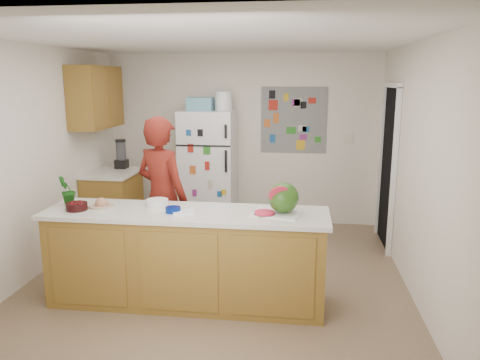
# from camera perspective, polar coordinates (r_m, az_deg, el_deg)

# --- Properties ---
(floor) EXTENTS (4.00, 4.50, 0.02)m
(floor) POSITION_cam_1_polar(r_m,az_deg,el_deg) (5.17, -2.84, -12.31)
(floor) COLOR brown
(floor) RESTS_ON ground
(wall_back) EXTENTS (4.00, 0.02, 2.50)m
(wall_back) POSITION_cam_1_polar(r_m,az_deg,el_deg) (6.99, 0.32, 4.96)
(wall_back) COLOR beige
(wall_back) RESTS_ON ground
(wall_left) EXTENTS (0.02, 4.50, 2.50)m
(wall_left) POSITION_cam_1_polar(r_m,az_deg,el_deg) (5.51, -24.06, 1.92)
(wall_left) COLOR beige
(wall_left) RESTS_ON ground
(wall_right) EXTENTS (0.02, 4.50, 2.50)m
(wall_right) POSITION_cam_1_polar(r_m,az_deg,el_deg) (4.85, 21.08, 0.89)
(wall_right) COLOR beige
(wall_right) RESTS_ON ground
(ceiling) EXTENTS (4.00, 4.50, 0.02)m
(ceiling) POSITION_cam_1_polar(r_m,az_deg,el_deg) (4.71, -3.18, 16.78)
(ceiling) COLOR white
(ceiling) RESTS_ON wall_back
(doorway) EXTENTS (0.03, 0.85, 2.04)m
(doorway) POSITION_cam_1_polar(r_m,az_deg,el_deg) (6.28, 17.66, 1.42)
(doorway) COLOR black
(doorway) RESTS_ON ground
(peninsula_base) EXTENTS (2.60, 0.62, 0.88)m
(peninsula_base) POSITION_cam_1_polar(r_m,az_deg,el_deg) (4.58, -6.52, -9.57)
(peninsula_base) COLOR brown
(peninsula_base) RESTS_ON floor
(peninsula_top) EXTENTS (2.68, 0.70, 0.04)m
(peninsula_top) POSITION_cam_1_polar(r_m,az_deg,el_deg) (4.43, -6.66, -4.04)
(peninsula_top) COLOR silver
(peninsula_top) RESTS_ON peninsula_base
(side_counter_base) EXTENTS (0.60, 0.80, 0.86)m
(side_counter_base) POSITION_cam_1_polar(r_m,az_deg,el_deg) (6.71, -15.17, -2.92)
(side_counter_base) COLOR brown
(side_counter_base) RESTS_ON floor
(side_counter_top) EXTENTS (0.64, 0.84, 0.04)m
(side_counter_top) POSITION_cam_1_polar(r_m,az_deg,el_deg) (6.61, -15.38, 0.85)
(side_counter_top) COLOR silver
(side_counter_top) RESTS_ON side_counter_base
(upper_cabinets) EXTENTS (0.35, 1.00, 0.80)m
(upper_cabinets) POSITION_cam_1_polar(r_m,az_deg,el_deg) (6.50, -17.14, 9.63)
(upper_cabinets) COLOR brown
(upper_cabinets) RESTS_ON wall_left
(refrigerator) EXTENTS (0.75, 0.70, 1.70)m
(refrigerator) POSITION_cam_1_polar(r_m,az_deg,el_deg) (6.75, -3.87, 1.24)
(refrigerator) COLOR silver
(refrigerator) RESTS_ON floor
(fridge_top_bin) EXTENTS (0.35, 0.28, 0.18)m
(fridge_top_bin) POSITION_cam_1_polar(r_m,az_deg,el_deg) (6.66, -4.84, 9.22)
(fridge_top_bin) COLOR #5999B2
(fridge_top_bin) RESTS_ON refrigerator
(photo_collage) EXTENTS (0.95, 0.01, 0.95)m
(photo_collage) POSITION_cam_1_polar(r_m,az_deg,el_deg) (6.89, 6.56, 7.28)
(photo_collage) COLOR slate
(photo_collage) RESTS_ON wall_back
(person) EXTENTS (0.76, 0.65, 1.76)m
(person) POSITION_cam_1_polar(r_m,az_deg,el_deg) (5.12, -9.45, -2.13)
(person) COLOR #62170F
(person) RESTS_ON floor
(blender_appliance) EXTENTS (0.14, 0.14, 0.38)m
(blender_appliance) POSITION_cam_1_polar(r_m,az_deg,el_deg) (6.78, -14.29, 2.99)
(blender_appliance) COLOR black
(blender_appliance) RESTS_ON side_counter_top
(cutting_board) EXTENTS (0.49, 0.41, 0.01)m
(cutting_board) POSITION_cam_1_polar(r_m,az_deg,el_deg) (4.32, 4.47, -4.07)
(cutting_board) COLOR white
(cutting_board) RESTS_ON peninsula_top
(watermelon) EXTENTS (0.28, 0.28, 0.28)m
(watermelon) POSITION_cam_1_polar(r_m,az_deg,el_deg) (4.29, 5.31, -2.15)
(watermelon) COLOR #345B1B
(watermelon) RESTS_ON cutting_board
(watermelon_slice) EXTENTS (0.18, 0.18, 0.02)m
(watermelon_slice) POSITION_cam_1_polar(r_m,az_deg,el_deg) (4.27, 2.99, -4.00)
(watermelon_slice) COLOR #B8273B
(watermelon_slice) RESTS_ON cutting_board
(cherry_bowl) EXTENTS (0.23, 0.23, 0.07)m
(cherry_bowl) POSITION_cam_1_polar(r_m,az_deg,el_deg) (4.68, -19.28, -3.06)
(cherry_bowl) COLOR black
(cherry_bowl) RESTS_ON peninsula_top
(white_bowl) EXTENTS (0.22, 0.22, 0.06)m
(white_bowl) POSITION_cam_1_polar(r_m,az_deg,el_deg) (4.66, -10.04, -2.70)
(white_bowl) COLOR silver
(white_bowl) RESTS_ON peninsula_top
(cobalt_bowl) EXTENTS (0.18, 0.18, 0.05)m
(cobalt_bowl) POSITION_cam_1_polar(r_m,az_deg,el_deg) (4.40, -8.16, -3.60)
(cobalt_bowl) COLOR navy
(cobalt_bowl) RESTS_ON peninsula_top
(plate) EXTENTS (0.32, 0.32, 0.02)m
(plate) POSITION_cam_1_polar(r_m,az_deg,el_deg) (4.74, -16.52, -3.05)
(plate) COLOR beige
(plate) RESTS_ON peninsula_top
(paper_towel) EXTENTS (0.22, 0.21, 0.02)m
(paper_towel) POSITION_cam_1_polar(r_m,az_deg,el_deg) (4.35, -6.81, -3.93)
(paper_towel) COLOR white
(paper_towel) RESTS_ON peninsula_top
(keys) EXTENTS (0.09, 0.05, 0.01)m
(keys) POSITION_cam_1_polar(r_m,az_deg,el_deg) (4.19, 5.42, -4.59)
(keys) COLOR gray
(keys) RESTS_ON peninsula_top
(potted_plant) EXTENTS (0.18, 0.20, 0.30)m
(potted_plant) POSITION_cam_1_polar(r_m,az_deg,el_deg) (4.85, -20.34, -1.23)
(potted_plant) COLOR #0A3D0B
(potted_plant) RESTS_ON peninsula_top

